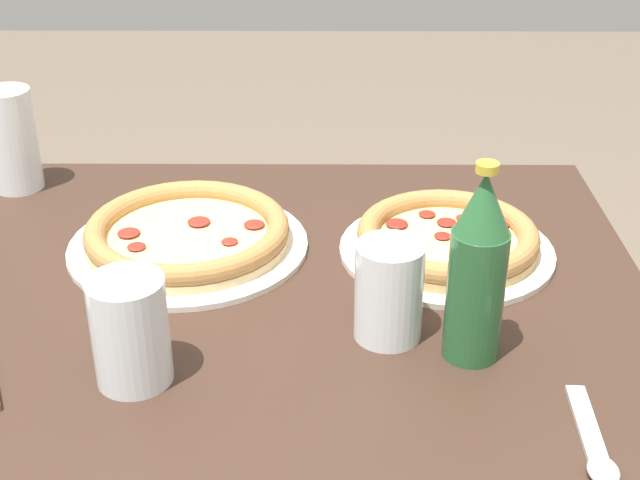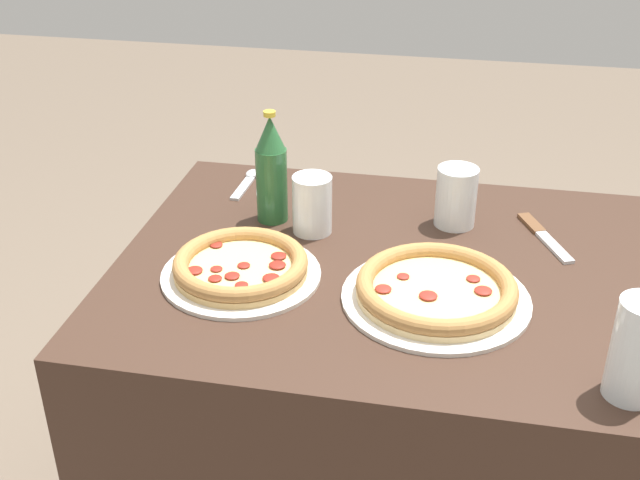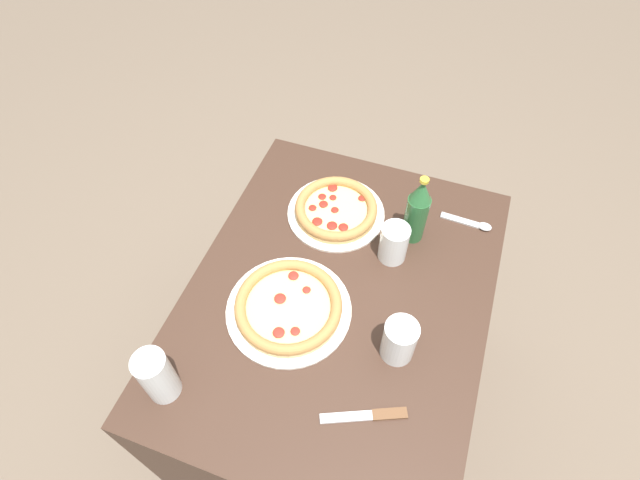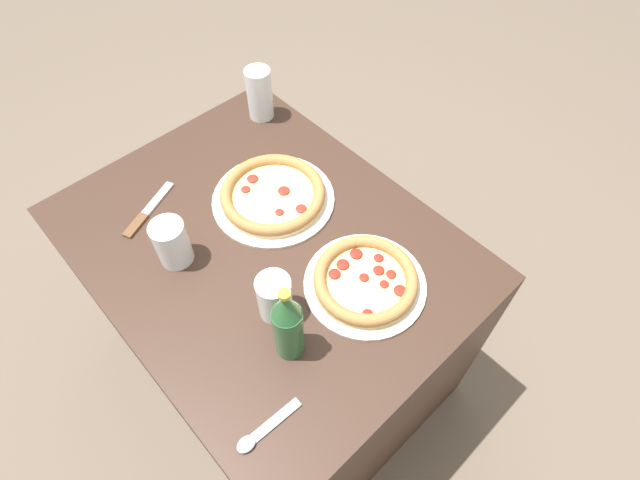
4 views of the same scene
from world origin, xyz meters
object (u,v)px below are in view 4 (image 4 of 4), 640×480
(glass_iced_tea, at_px, (260,96))
(spoon, at_px, (260,433))
(pizza_salami, at_px, (273,195))
(glass_mango_juice, at_px, (172,243))
(glass_water, at_px, (275,298))
(beer_bottle, at_px, (288,324))
(knife, at_px, (147,212))
(pizza_pepperoni, at_px, (365,281))

(glass_iced_tea, distance_m, spoon, 0.96)
(pizza_salami, height_order, glass_mango_juice, glass_mango_juice)
(glass_water, height_order, spoon, glass_water)
(glass_mango_juice, height_order, spoon, glass_mango_juice)
(beer_bottle, relative_size, spoon, 1.54)
(glass_iced_tea, distance_m, knife, 0.48)
(glass_mango_juice, bearing_deg, pizza_salami, -93.39)
(glass_mango_juice, bearing_deg, glass_iced_tea, -60.66)
(pizza_salami, xyz_separation_m, pizza_pepperoni, (-0.35, 0.01, -0.00))
(pizza_pepperoni, height_order, knife, pizza_pepperoni)
(glass_water, bearing_deg, glass_mango_juice, 17.03)
(knife, bearing_deg, pizza_pepperoni, -154.52)
(glass_iced_tea, xyz_separation_m, spoon, (-0.74, 0.61, -0.07))
(pizza_pepperoni, distance_m, knife, 0.61)
(pizza_salami, relative_size, glass_mango_juice, 2.66)
(spoon, bearing_deg, glass_water, -46.64)
(beer_bottle, bearing_deg, knife, 2.89)
(pizza_pepperoni, distance_m, glass_water, 0.22)
(pizza_salami, relative_size, glass_water, 2.76)
(glass_water, distance_m, spoon, 0.28)
(glass_water, xyz_separation_m, glass_mango_juice, (0.28, 0.09, 0.00))
(pizza_pepperoni, bearing_deg, knife, 25.48)
(glass_water, bearing_deg, pizza_salami, -38.56)
(glass_water, bearing_deg, glass_iced_tea, -36.17)
(glass_mango_juice, distance_m, spoon, 0.49)
(pizza_salami, xyz_separation_m, glass_mango_juice, (0.02, 0.29, 0.04))
(pizza_pepperoni, bearing_deg, spoon, 103.76)
(pizza_pepperoni, xyz_separation_m, glass_iced_tea, (0.65, -0.21, 0.05))
(pizza_salami, xyz_separation_m, spoon, (-0.45, 0.41, -0.02))
(pizza_salami, bearing_deg, glass_water, 141.44)
(pizza_salami, distance_m, glass_mango_juice, 0.30)
(glass_water, xyz_separation_m, spoon, (-0.19, 0.20, -0.05))
(glass_water, xyz_separation_m, glass_iced_tea, (0.55, -0.41, 0.01))
(glass_mango_juice, bearing_deg, beer_bottle, -172.47)
(glass_mango_juice, relative_size, spoon, 0.81)
(pizza_pepperoni, distance_m, beer_bottle, 0.25)
(glass_iced_tea, bearing_deg, pizza_salami, 146.10)
(glass_mango_juice, bearing_deg, knife, -6.90)
(knife, distance_m, spoon, 0.66)
(beer_bottle, bearing_deg, glass_mango_juice, 7.53)
(pizza_salami, relative_size, spoon, 2.16)
(glass_water, xyz_separation_m, knife, (0.45, 0.06, -0.05))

